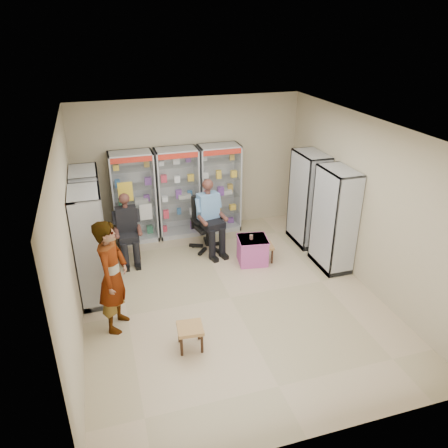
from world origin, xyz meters
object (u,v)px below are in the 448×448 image
object	(u,v)px
wooden_chair	(128,236)
office_chair	(207,224)
cabinet_left_near	(91,247)
cabinet_back_mid	(178,193)
cabinet_right_far	(308,199)
cabinet_back_right	(219,189)
cabinet_right_near	(334,220)
seated_shopkeeper	(208,218)
pink_trunk	(252,250)
cabinet_left_far	(90,221)
standing_man	(113,276)
cabinet_back_left	(134,198)
woven_stool_a	(263,252)
woven_stool_b	(190,337)

from	to	relation	value
wooden_chair	office_chair	world-z (taller)	office_chair
cabinet_left_near	wooden_chair	size ratio (longest dim) A/B	2.13
cabinet_back_mid	cabinet_right_far	size ratio (longest dim) A/B	1.00
cabinet_back_right	cabinet_right_near	distance (m)	2.76
cabinet_left_near	seated_shopkeeper	world-z (taller)	cabinet_left_near
office_chair	pink_trunk	bearing A→B (deg)	-61.62
cabinet_left_far	cabinet_left_near	distance (m)	1.10
cabinet_back_right	office_chair	world-z (taller)	cabinet_back_right
cabinet_right_far	cabinet_back_right	bearing A→B (deg)	55.27
cabinet_right_near	standing_man	distance (m)	4.24
wooden_chair	cabinet_back_left	bearing A→B (deg)	71.10
office_chair	standing_man	world-z (taller)	standing_man
woven_stool_a	seated_shopkeeper	bearing A→B (deg)	140.51
cabinet_right_near	wooden_chair	size ratio (longest dim) A/B	2.13
cabinet_right_far	standing_man	size ratio (longest dim) A/B	1.08
cabinet_back_left	cabinet_right_near	distance (m)	4.18
cabinet_back_mid	office_chair	bearing A→B (deg)	-62.56
pink_trunk	woven_stool_a	distance (m)	0.25
cabinet_right_far	cabinet_right_near	size ratio (longest dim) A/B	1.00
cabinet_back_mid	office_chair	size ratio (longest dim) A/B	1.72
cabinet_left_far	woven_stool_b	xyz separation A→B (m)	(1.27, -2.85, -0.81)
seated_shopkeeper	standing_man	xyz separation A→B (m)	(-2.04, -2.05, 0.18)
wooden_chair	standing_man	size ratio (longest dim) A/B	0.51
cabinet_back_mid	cabinet_back_right	distance (m)	0.95
cabinet_right_far	office_chair	size ratio (longest dim) A/B	1.72
cabinet_left_near	standing_man	bearing A→B (deg)	17.00
cabinet_back_left	cabinet_left_near	bearing A→B (deg)	-114.61
cabinet_back_left	woven_stool_b	size ratio (longest dim) A/B	5.33
woven_stool_b	cabinet_right_near	bearing A→B (deg)	25.91
cabinet_back_mid	wooden_chair	distance (m)	1.50
cabinet_left_far	seated_shopkeeper	bearing A→B (deg)	90.90
woven_stool_b	standing_man	world-z (taller)	standing_man
cabinet_back_mid	cabinet_back_left	bearing A→B (deg)	180.00
seated_shopkeeper	standing_man	world-z (taller)	standing_man
wooden_chair	pink_trunk	bearing A→B (deg)	-21.78
cabinet_right_far	woven_stool_a	world-z (taller)	cabinet_right_far
cabinet_back_right	cabinet_left_far	size ratio (longest dim) A/B	1.00
cabinet_right_near	woven_stool_b	size ratio (longest dim) A/B	5.33
cabinet_right_far	cabinet_right_near	xyz separation A→B (m)	(0.00, -1.10, 0.00)
cabinet_left_near	office_chair	world-z (taller)	cabinet_left_near
pink_trunk	cabinet_right_near	bearing A→B (deg)	-21.42
cabinet_right_far	cabinet_left_near	xyz separation A→B (m)	(-4.46, -0.90, 0.00)
woven_stool_a	cabinet_right_far	bearing A→B (deg)	24.38
cabinet_left_far	seated_shopkeeper	distance (m)	2.33
cabinet_back_mid	cabinet_right_far	distance (m)	2.82
cabinet_right_near	seated_shopkeeper	bearing A→B (deg)	58.04
cabinet_back_right	cabinet_left_near	size ratio (longest dim) A/B	1.00
cabinet_back_mid	cabinet_left_far	distance (m)	2.10
cabinet_right_far	cabinet_left_far	distance (m)	4.46
cabinet_back_right	wooden_chair	distance (m)	2.33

